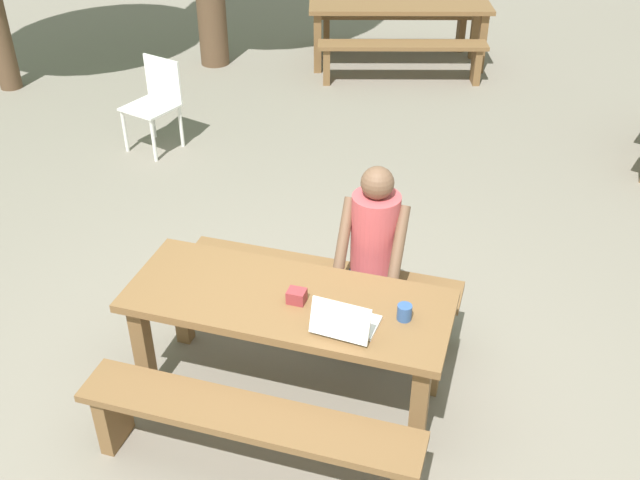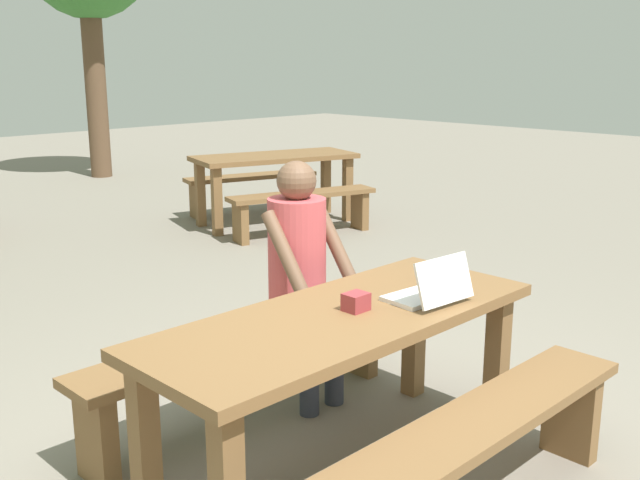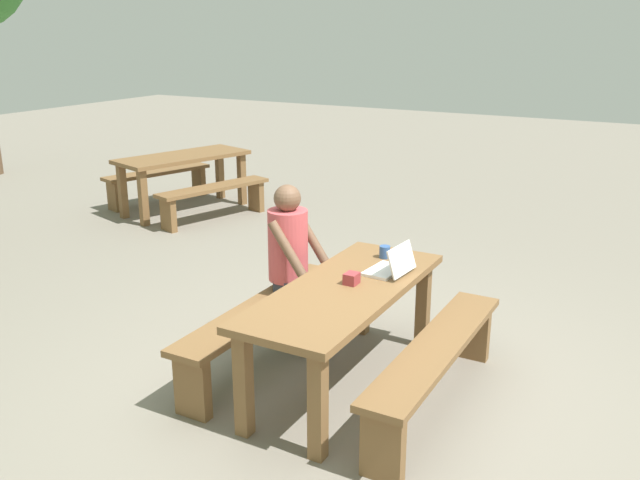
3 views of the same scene
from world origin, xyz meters
TOP-DOWN VIEW (x-y plane):
  - ground_plane at (0.00, 0.00)m, footprint 30.00×30.00m
  - picnic_table_front at (0.00, 0.00)m, footprint 1.84×0.70m
  - bench_near at (0.00, -0.65)m, footprint 1.83×0.30m
  - bench_far at (0.00, 0.65)m, footprint 1.83×0.30m
  - laptop at (0.38, -0.17)m, footprint 0.34×0.29m
  - small_pouch at (0.06, -0.02)m, footprint 0.10×0.08m
  - coffee_mug at (0.66, 0.01)m, footprint 0.08×0.08m
  - person_seated at (0.35, 0.61)m, footprint 0.41×0.41m
  - picnic_table_rear at (3.10, 3.94)m, footprint 1.85×1.16m
  - bench_rear_south at (2.91, 3.31)m, footprint 1.57×0.73m
  - bench_rear_north at (3.28, 4.57)m, footprint 1.57×0.73m

SIDE VIEW (x-z plane):
  - ground_plane at x=0.00m, z-range 0.00..0.00m
  - bench_rear_south at x=2.91m, z-range 0.11..0.55m
  - bench_rear_north at x=3.28m, z-range 0.11..0.55m
  - bench_near at x=0.00m, z-range 0.12..0.58m
  - bench_far at x=0.00m, z-range 0.12..0.58m
  - picnic_table_front at x=0.00m, z-range 0.24..0.97m
  - picnic_table_rear at x=3.10m, z-range 0.25..0.99m
  - person_seated at x=0.35m, z-range 0.11..1.37m
  - small_pouch at x=0.06m, z-range 0.72..0.80m
  - coffee_mug at x=0.66m, z-range 0.72..0.81m
  - laptop at x=0.38m, z-range 0.67..0.88m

